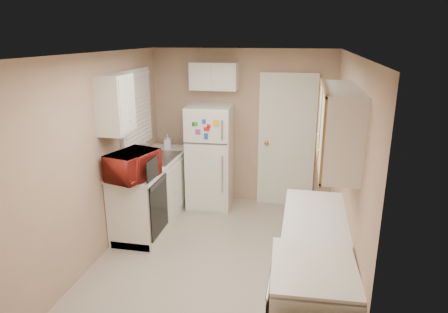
# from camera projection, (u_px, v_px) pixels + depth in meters

# --- Properties ---
(floor) EXTENTS (3.80, 3.80, 0.00)m
(floor) POSITION_uv_depth(u_px,v_px,m) (216.00, 260.00, 4.78)
(floor) COLOR #BCB1A0
(floor) RESTS_ON ground
(ceiling) EXTENTS (3.80, 3.80, 0.00)m
(ceiling) POSITION_uv_depth(u_px,v_px,m) (214.00, 54.00, 4.08)
(ceiling) COLOR white
(ceiling) RESTS_ON floor
(wall_left) EXTENTS (3.80, 3.80, 0.00)m
(wall_left) POSITION_uv_depth(u_px,v_px,m) (99.00, 158.00, 4.69)
(wall_left) COLOR tan
(wall_left) RESTS_ON floor
(wall_right) EXTENTS (3.80, 3.80, 0.00)m
(wall_right) POSITION_uv_depth(u_px,v_px,m) (346.00, 173.00, 4.16)
(wall_right) COLOR tan
(wall_right) RESTS_ON floor
(wall_back) EXTENTS (2.80, 2.80, 0.00)m
(wall_back) POSITION_uv_depth(u_px,v_px,m) (242.00, 128.00, 6.21)
(wall_back) COLOR tan
(wall_back) RESTS_ON floor
(wall_front) EXTENTS (2.80, 2.80, 0.00)m
(wall_front) POSITION_uv_depth(u_px,v_px,m) (152.00, 252.00, 2.65)
(wall_front) COLOR tan
(wall_front) RESTS_ON floor
(left_counter) EXTENTS (0.60, 1.80, 0.90)m
(left_counter) POSITION_uv_depth(u_px,v_px,m) (154.00, 191.00, 5.70)
(left_counter) COLOR silver
(left_counter) RESTS_ON floor
(dishwasher) EXTENTS (0.03, 0.58, 0.72)m
(dishwasher) POSITION_uv_depth(u_px,v_px,m) (159.00, 207.00, 5.07)
(dishwasher) COLOR black
(dishwasher) RESTS_ON floor
(sink) EXTENTS (0.54, 0.74, 0.16)m
(sink) POSITION_uv_depth(u_px,v_px,m) (157.00, 160.00, 5.72)
(sink) COLOR gray
(sink) RESTS_ON left_counter
(microwave) EXTENTS (0.68, 0.49, 0.41)m
(microwave) POSITION_uv_depth(u_px,v_px,m) (133.00, 167.00, 4.83)
(microwave) COLOR maroon
(microwave) RESTS_ON left_counter
(soap_bottle) EXTENTS (0.12, 0.12, 0.22)m
(soap_bottle) POSITION_uv_depth(u_px,v_px,m) (168.00, 142.00, 6.16)
(soap_bottle) COLOR silver
(soap_bottle) RESTS_ON left_counter
(window_blinds) EXTENTS (0.10, 0.98, 1.08)m
(window_blinds) POSITION_uv_depth(u_px,v_px,m) (136.00, 109.00, 5.55)
(window_blinds) COLOR silver
(window_blinds) RESTS_ON wall_left
(upper_cabinet_left) EXTENTS (0.30, 0.45, 0.70)m
(upper_cabinet_left) POSITION_uv_depth(u_px,v_px,m) (115.00, 104.00, 4.70)
(upper_cabinet_left) COLOR silver
(upper_cabinet_left) RESTS_ON wall_left
(refrigerator) EXTENTS (0.68, 0.66, 1.59)m
(refrigerator) POSITION_uv_depth(u_px,v_px,m) (210.00, 157.00, 6.10)
(refrigerator) COLOR silver
(refrigerator) RESTS_ON floor
(cabinet_over_fridge) EXTENTS (0.70, 0.30, 0.40)m
(cabinet_over_fridge) POSITION_uv_depth(u_px,v_px,m) (214.00, 76.00, 5.91)
(cabinet_over_fridge) COLOR silver
(cabinet_over_fridge) RESTS_ON wall_back
(interior_door) EXTENTS (0.86, 0.06, 2.08)m
(interior_door) POSITION_uv_depth(u_px,v_px,m) (286.00, 142.00, 6.09)
(interior_door) COLOR silver
(interior_door) RESTS_ON floor
(right_counter) EXTENTS (0.60, 2.00, 0.90)m
(right_counter) POSITION_uv_depth(u_px,v_px,m) (313.00, 276.00, 3.69)
(right_counter) COLOR silver
(right_counter) RESTS_ON floor
(upper_cabinet_right) EXTENTS (0.30, 1.20, 0.70)m
(upper_cabinet_right) POSITION_uv_depth(u_px,v_px,m) (339.00, 127.00, 3.55)
(upper_cabinet_right) COLOR silver
(upper_cabinet_right) RESTS_ON wall_right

